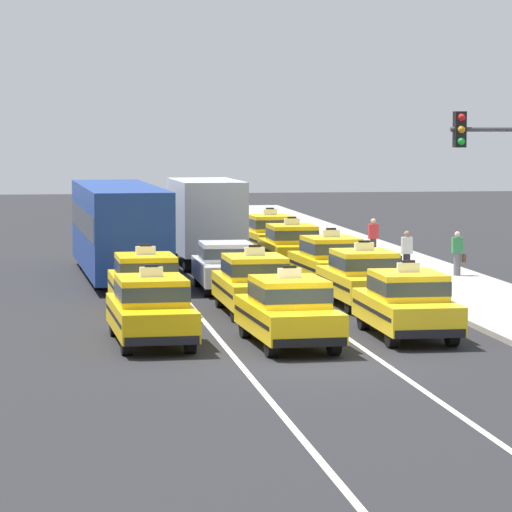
{
  "coord_description": "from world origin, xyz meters",
  "views": [
    {
      "loc": [
        -5.89,
        -30.9,
        5.28
      ],
      "look_at": [
        0.57,
        11.95,
        1.3
      ],
      "focal_mm": 99.79,
      "sensor_mm": 36.0,
      "label": 1
    }
  ],
  "objects_px": {
    "sedan_center_third": "(226,265)",
    "taxi_right_fifth": "(269,234)",
    "bus_left_third": "(118,226)",
    "taxi_center_second": "(254,283)",
    "taxi_left_nearest": "(151,309)",
    "pedestrian_near_crosswalk": "(458,254)",
    "taxi_right_fourth": "(291,246)",
    "taxi_left_second": "(145,282)",
    "pedestrian_by_storefront": "(406,254)",
    "box_truck_center_fourth": "(203,219)",
    "taxi_right_second": "(363,277)",
    "taxi_center_nearest": "(288,310)",
    "pedestrian_trailing": "(373,240)",
    "taxi_right_nearest": "(407,303)",
    "taxi_right_third": "(330,261)"
  },
  "relations": [
    {
      "from": "taxi_center_nearest",
      "to": "box_truck_center_fourth",
      "type": "distance_m",
      "value": 20.01
    },
    {
      "from": "taxi_left_nearest",
      "to": "sedan_center_third",
      "type": "height_order",
      "value": "taxi_left_nearest"
    },
    {
      "from": "taxi_right_second",
      "to": "pedestrian_near_crosswalk",
      "type": "bearing_deg",
      "value": 54.12
    },
    {
      "from": "pedestrian_trailing",
      "to": "taxi_left_nearest",
      "type": "bearing_deg",
      "value": -118.15
    },
    {
      "from": "pedestrian_by_storefront",
      "to": "box_truck_center_fourth",
      "type": "bearing_deg",
      "value": 134.04
    },
    {
      "from": "taxi_right_fourth",
      "to": "pedestrian_near_crosswalk",
      "type": "height_order",
      "value": "taxi_right_fourth"
    },
    {
      "from": "taxi_left_nearest",
      "to": "pedestrian_by_storefront",
      "type": "relative_size",
      "value": 2.95
    },
    {
      "from": "taxi_right_fourth",
      "to": "taxi_right_fifth",
      "type": "height_order",
      "value": "same"
    },
    {
      "from": "taxi_center_nearest",
      "to": "sedan_center_third",
      "type": "bearing_deg",
      "value": 90.18
    },
    {
      "from": "taxi_right_second",
      "to": "bus_left_third",
      "type": "bearing_deg",
      "value": 126.61
    },
    {
      "from": "taxi_left_second",
      "to": "taxi_right_fifth",
      "type": "distance_m",
      "value": 18.22
    },
    {
      "from": "taxi_center_second",
      "to": "sedan_center_third",
      "type": "relative_size",
      "value": 1.06
    },
    {
      "from": "taxi_center_nearest",
      "to": "taxi_right_fifth",
      "type": "xyz_separation_m",
      "value": [
        3.35,
        23.76,
        0.0
      ]
    },
    {
      "from": "taxi_left_second",
      "to": "sedan_center_third",
      "type": "height_order",
      "value": "taxi_left_second"
    },
    {
      "from": "taxi_right_third",
      "to": "pedestrian_by_storefront",
      "type": "xyz_separation_m",
      "value": [
        2.94,
        1.43,
        0.05
      ]
    },
    {
      "from": "box_truck_center_fourth",
      "to": "pedestrian_near_crosswalk",
      "type": "xyz_separation_m",
      "value": [
        8.07,
        -6.25,
        -0.87
      ]
    },
    {
      "from": "taxi_center_second",
      "to": "taxi_right_fifth",
      "type": "bearing_deg",
      "value": 79.52
    },
    {
      "from": "taxi_left_nearest",
      "to": "pedestrian_near_crosswalk",
      "type": "relative_size",
      "value": 3.05
    },
    {
      "from": "taxi_left_nearest",
      "to": "pedestrian_by_storefront",
      "type": "height_order",
      "value": "taxi_left_nearest"
    },
    {
      "from": "pedestrian_trailing",
      "to": "taxi_center_second",
      "type": "bearing_deg",
      "value": -116.38
    },
    {
      "from": "taxi_left_second",
      "to": "pedestrian_near_crosswalk",
      "type": "height_order",
      "value": "taxi_left_second"
    },
    {
      "from": "taxi_left_second",
      "to": "sedan_center_third",
      "type": "relative_size",
      "value": 1.07
    },
    {
      "from": "taxi_right_third",
      "to": "pedestrian_trailing",
      "type": "distance_m",
      "value": 7.64
    },
    {
      "from": "taxi_right_third",
      "to": "sedan_center_third",
      "type": "bearing_deg",
      "value": -170.08
    },
    {
      "from": "taxi_right_nearest",
      "to": "pedestrian_near_crosswalk",
      "type": "bearing_deg",
      "value": 68.19
    },
    {
      "from": "sedan_center_third",
      "to": "taxi_right_nearest",
      "type": "height_order",
      "value": "taxi_right_nearest"
    },
    {
      "from": "taxi_center_nearest",
      "to": "sedan_center_third",
      "type": "height_order",
      "value": "taxi_center_nearest"
    },
    {
      "from": "taxi_right_nearest",
      "to": "taxi_center_nearest",
      "type": "bearing_deg",
      "value": -164.05
    },
    {
      "from": "box_truck_center_fourth",
      "to": "taxi_right_second",
      "type": "distance_m",
      "value": 13.39
    },
    {
      "from": "pedestrian_near_crosswalk",
      "to": "box_truck_center_fourth",
      "type": "bearing_deg",
      "value": 142.24
    },
    {
      "from": "taxi_center_second",
      "to": "box_truck_center_fourth",
      "type": "xyz_separation_m",
      "value": [
        0.16,
        14.06,
        0.9
      ]
    },
    {
      "from": "taxi_right_fifth",
      "to": "pedestrian_near_crosswalk",
      "type": "xyz_separation_m",
      "value": [
        4.94,
        -10.02,
        0.03
      ]
    },
    {
      "from": "taxi_center_second",
      "to": "pedestrian_by_storefront",
      "type": "relative_size",
      "value": 2.92
    },
    {
      "from": "pedestrian_near_crosswalk",
      "to": "sedan_center_third",
      "type": "bearing_deg",
      "value": -165.0
    },
    {
      "from": "taxi_right_nearest",
      "to": "pedestrian_trailing",
      "type": "bearing_deg",
      "value": 79.31
    },
    {
      "from": "pedestrian_trailing",
      "to": "box_truck_center_fourth",
      "type": "bearing_deg",
      "value": 172.11
    },
    {
      "from": "taxi_left_nearest",
      "to": "taxi_right_nearest",
      "type": "distance_m",
      "value": 6.39
    },
    {
      "from": "taxi_left_second",
      "to": "pedestrian_near_crosswalk",
      "type": "bearing_deg",
      "value": 32.21
    },
    {
      "from": "taxi_right_fifth",
      "to": "taxi_left_nearest",
      "type": "bearing_deg",
      "value": -105.97
    },
    {
      "from": "bus_left_third",
      "to": "taxi_center_second",
      "type": "bearing_deg",
      "value": -72.0
    },
    {
      "from": "taxi_right_second",
      "to": "taxi_right_third",
      "type": "relative_size",
      "value": 0.99
    },
    {
      "from": "sedan_center_third",
      "to": "taxi_right_third",
      "type": "xyz_separation_m",
      "value": [
        3.53,
        0.62,
        0.03
      ]
    },
    {
      "from": "taxi_right_third",
      "to": "pedestrian_near_crosswalk",
      "type": "distance_m",
      "value": 5.06
    },
    {
      "from": "taxi_right_third",
      "to": "pedestrian_trailing",
      "type": "bearing_deg",
      "value": 66.11
    },
    {
      "from": "sedan_center_third",
      "to": "taxi_right_fifth",
      "type": "distance_m",
      "value": 12.71
    },
    {
      "from": "sedan_center_third",
      "to": "pedestrian_near_crosswalk",
      "type": "distance_m",
      "value": 8.62
    },
    {
      "from": "bus_left_third",
      "to": "sedan_center_third",
      "type": "distance_m",
      "value": 5.53
    },
    {
      "from": "sedan_center_third",
      "to": "taxi_right_second",
      "type": "distance_m",
      "value": 5.67
    },
    {
      "from": "taxi_center_second",
      "to": "taxi_right_fifth",
      "type": "distance_m",
      "value": 18.13
    },
    {
      "from": "taxi_right_second",
      "to": "sedan_center_third",
      "type": "bearing_deg",
      "value": 127.68
    }
  ]
}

